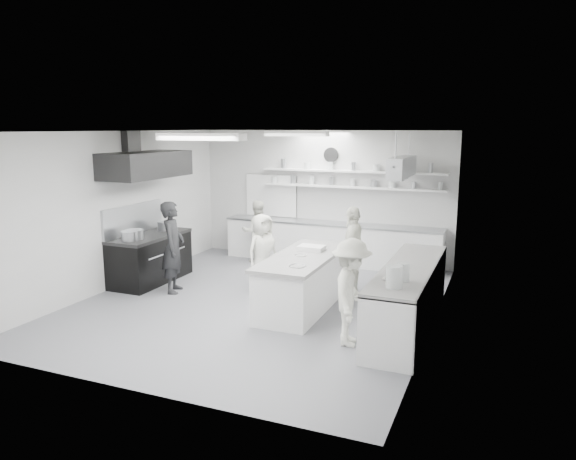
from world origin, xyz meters
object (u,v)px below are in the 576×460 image
at_px(right_counter, 408,298).
at_px(cook_back, 257,231).
at_px(back_counter, 331,243).
at_px(prep_island, 303,283).
at_px(stove, 151,259).
at_px(cook_stove, 173,247).

relative_size(right_counter, cook_back, 2.31).
bearing_deg(cook_back, back_counter, 165.17).
bearing_deg(prep_island, stove, 173.70).
bearing_deg(prep_island, cook_stove, -179.08).
distance_m(right_counter, cook_stove, 4.44).
bearing_deg(back_counter, right_counter, -55.35).
bearing_deg(cook_stove, prep_island, -108.66).
relative_size(stove, cook_stove, 1.04).
height_order(prep_island, cook_stove, cook_stove).
distance_m(back_counter, right_counter, 4.13).
relative_size(prep_island, cook_stove, 1.38).
distance_m(stove, right_counter, 5.28).
height_order(cook_stove, cook_back, cook_stove).
bearing_deg(prep_island, cook_back, 128.59).
bearing_deg(right_counter, prep_island, 172.24).
distance_m(right_counter, cook_back, 4.90).
distance_m(right_counter, prep_island, 1.85).
distance_m(stove, back_counter, 4.03).
xyz_separation_m(right_counter, prep_island, (-1.83, 0.25, -0.03)).
relative_size(prep_island, cook_back, 1.67).
height_order(right_counter, prep_island, right_counter).
height_order(back_counter, cook_stove, cook_stove).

